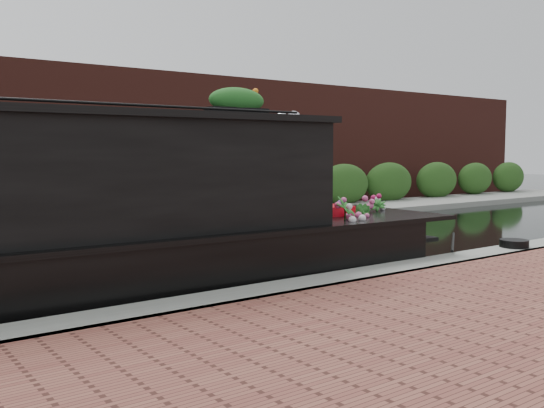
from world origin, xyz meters
TOP-DOWN VIEW (x-y plane):
  - ground at (0.00, 0.00)m, footprint 80.00×80.00m
  - near_bank_coping at (0.00, -3.30)m, footprint 40.00×0.60m
  - far_bank_path at (0.00, 4.20)m, footprint 40.00×2.40m
  - far_hedge at (0.00, 5.10)m, footprint 40.00×1.10m
  - far_brick_wall at (0.00, 7.20)m, footprint 40.00×1.00m
  - rope_fender at (3.62, -1.75)m, footprint 0.33×0.42m
  - coiled_mooring_rope at (4.69, -3.27)m, footprint 0.45×0.45m

SIDE VIEW (x-z plane):
  - ground at x=0.00m, z-range 0.00..0.00m
  - near_bank_coping at x=0.00m, z-range -0.25..0.25m
  - far_bank_path at x=0.00m, z-range -0.17..0.17m
  - far_hedge at x=0.00m, z-range -1.40..1.40m
  - far_brick_wall at x=0.00m, z-range -4.00..4.00m
  - rope_fender at x=3.62m, z-range 0.00..0.33m
  - coiled_mooring_rope at x=4.69m, z-range 0.25..0.37m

